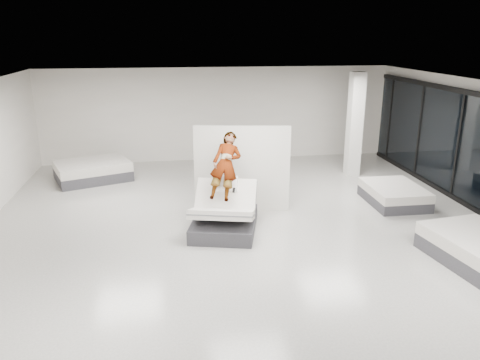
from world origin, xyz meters
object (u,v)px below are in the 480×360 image
at_px(hero_bed, 224,216).
at_px(remote, 234,190).
at_px(flat_bed_right_far, 394,195).
at_px(column, 355,125).
at_px(divider_panel, 242,169).
at_px(flat_bed_left_far, 93,171).
at_px(person, 226,176).

distance_m(hero_bed, remote, 0.66).
height_order(flat_bed_right_far, column, column).
relative_size(divider_panel, column, 0.74).
bearing_deg(hero_bed, flat_bed_right_far, 13.69).
distance_m(hero_bed, flat_bed_left_far, 5.67).
xyz_separation_m(remote, flat_bed_left_far, (-3.74, 4.52, -0.70)).
relative_size(hero_bed, divider_panel, 0.89).
distance_m(divider_panel, flat_bed_left_far, 5.26).
bearing_deg(person, column, 52.35).
bearing_deg(hero_bed, column, 40.27).
bearing_deg(divider_panel, person, -108.28).
height_order(remote, divider_panel, divider_panel).
height_order(divider_panel, flat_bed_left_far, divider_panel).
bearing_deg(flat_bed_right_far, person, -169.81).
bearing_deg(hero_bed, remote, -22.21).
bearing_deg(column, hero_bed, -139.73).
relative_size(person, flat_bed_left_far, 0.68).
relative_size(person, column, 0.53).
height_order(person, flat_bed_left_far, person).
distance_m(divider_panel, column, 4.68).
xyz_separation_m(remote, flat_bed_right_far, (4.41, 1.21, -0.75)).
relative_size(hero_bed, person, 1.24).
bearing_deg(remote, flat_bed_right_far, 29.28).
distance_m(remote, divider_panel, 1.41).
bearing_deg(flat_bed_right_far, remote, -164.68).
height_order(divider_panel, column, column).
bearing_deg(person, remote, -57.85).
xyz_separation_m(remote, divider_panel, (0.39, 1.36, 0.09)).
distance_m(hero_bed, column, 6.02).
relative_size(remote, divider_panel, 0.06).
relative_size(person, flat_bed_right_far, 0.97).
bearing_deg(column, flat_bed_right_far, -87.32).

